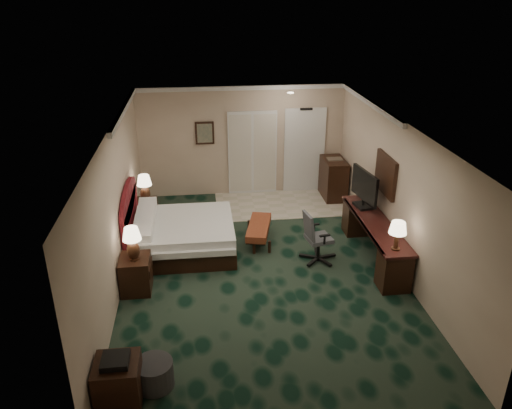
{
  "coord_description": "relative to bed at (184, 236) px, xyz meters",
  "views": [
    {
      "loc": [
        -1.03,
        -7.94,
        4.89
      ],
      "look_at": [
        -0.03,
        0.6,
        1.06
      ],
      "focal_mm": 35.0,
      "sensor_mm": 36.0,
      "label": 1
    }
  ],
  "objects": [
    {
      "name": "nightstand_near",
      "position": [
        -0.8,
        -1.34,
        0.01
      ],
      "size": [
        0.51,
        0.58,
        0.63
      ],
      "primitive_type": "cube",
      "color": "black",
      "rests_on": "ground"
    },
    {
      "name": "lamp_far",
      "position": [
        -0.82,
        1.27,
        0.55
      ],
      "size": [
        0.4,
        0.4,
        0.59
      ],
      "primitive_type": null,
      "rotation": [
        0.0,
        0.0,
        0.34
      ],
      "color": "black",
      "rests_on": "nightstand_far"
    },
    {
      "name": "desk",
      "position": [
        3.62,
        -0.73,
        0.07
      ],
      "size": [
        0.57,
        2.63,
        0.76
      ],
      "primitive_type": "cube",
      "color": "black",
      "rests_on": "ground"
    },
    {
      "name": "nightstand_far",
      "position": [
        -0.83,
        1.29,
        -0.03
      ],
      "size": [
        0.45,
        0.51,
        0.56
      ],
      "primitive_type": "cube",
      "color": "black",
      "rests_on": "ground"
    },
    {
      "name": "closet_doors",
      "position": [
        1.67,
        2.8,
        0.74
      ],
      "size": [
        1.2,
        0.06,
        2.1
      ],
      "primitive_type": "cube",
      "color": "#BEB7A6",
      "rests_on": "ground"
    },
    {
      "name": "side_table",
      "position": [
        -0.77,
        -3.88,
        -0.01
      ],
      "size": [
        0.56,
        0.56,
        0.6
      ],
      "primitive_type": "cube",
      "color": "black",
      "rests_on": "ground"
    },
    {
      "name": "bed_bench",
      "position": [
        1.51,
        0.17,
        -0.11
      ],
      "size": [
        0.66,
        1.23,
        0.4
      ],
      "primitive_type": "cube",
      "rotation": [
        0.0,
        0.0,
        -0.23
      ],
      "color": "maroon",
      "rests_on": "ground"
    },
    {
      "name": "crown_molding",
      "position": [
        1.42,
        -0.91,
        2.34
      ],
      "size": [
        5.0,
        7.5,
        0.1
      ],
      "primitive_type": null,
      "color": "silver",
      "rests_on": "wall_back"
    },
    {
      "name": "entry_door",
      "position": [
        2.97,
        2.81,
        0.74
      ],
      "size": [
        1.02,
        0.06,
        2.18
      ],
      "primitive_type": "cube",
      "color": "silver",
      "rests_on": "ground"
    },
    {
      "name": "wall_right",
      "position": [
        3.92,
        -0.91,
        1.04
      ],
      "size": [
        0.0,
        7.5,
        2.7
      ],
      "primitive_type": "cube",
      "color": "tan",
      "rests_on": "ground"
    },
    {
      "name": "lamp_near",
      "position": [
        -0.79,
        -1.37,
        0.62
      ],
      "size": [
        0.33,
        0.33,
        0.59
      ],
      "primitive_type": null,
      "rotation": [
        0.0,
        0.0,
        0.08
      ],
      "color": "black",
      "rests_on": "nightstand_near"
    },
    {
      "name": "ceiling",
      "position": [
        1.42,
        -0.91,
        2.39
      ],
      "size": [
        5.0,
        7.5,
        0.0
      ],
      "primitive_type": "cube",
      "color": "silver",
      "rests_on": "wall_back"
    },
    {
      "name": "tile_patch",
      "position": [
        2.32,
        1.99,
        -0.3
      ],
      "size": [
        3.2,
        1.7,
        0.01
      ],
      "primitive_type": "cube",
      "color": "#B7B19A",
      "rests_on": "ground"
    },
    {
      "name": "wall_art",
      "position": [
        0.52,
        2.8,
        1.29
      ],
      "size": [
        0.45,
        0.06,
        0.55
      ],
      "primitive_type": "cube",
      "color": "#4A5A54",
      "rests_on": "wall_back"
    },
    {
      "name": "desk_lamp",
      "position": [
        3.6,
        -1.78,
        0.71
      ],
      "size": [
        0.36,
        0.36,
        0.52
      ],
      "primitive_type": null,
      "rotation": [
        0.0,
        0.0,
        0.24
      ],
      "color": "black",
      "rests_on": "desk"
    },
    {
      "name": "desk_chair",
      "position": [
        2.55,
        -0.7,
        0.2
      ],
      "size": [
        0.68,
        0.66,
        1.01
      ],
      "primitive_type": null,
      "rotation": [
        0.0,
        0.0,
        0.19
      ],
      "color": "#46474C",
      "rests_on": "ground"
    },
    {
      "name": "tv",
      "position": [
        3.6,
        -0.02,
        0.83
      ],
      "size": [
        0.24,
        0.99,
        0.77
      ],
      "primitive_type": "cube",
      "rotation": [
        0.0,
        0.0,
        0.16
      ],
      "color": "black",
      "rests_on": "desk"
    },
    {
      "name": "wall_mirror",
      "position": [
        3.88,
        -0.31,
        1.24
      ],
      "size": [
        0.05,
        0.95,
        0.75
      ],
      "primitive_type": "cube",
      "color": "white",
      "rests_on": "wall_right"
    },
    {
      "name": "wall_front",
      "position": [
        1.42,
        -4.66,
        1.04
      ],
      "size": [
        5.0,
        0.0,
        2.7
      ],
      "primitive_type": "cube",
      "color": "tan",
      "rests_on": "ground"
    },
    {
      "name": "floor",
      "position": [
        1.42,
        -0.91,
        -0.31
      ],
      "size": [
        5.0,
        7.5,
        0.0
      ],
      "primitive_type": "cube",
      "color": "black",
      "rests_on": "ground"
    },
    {
      "name": "headboard",
      "position": [
        -1.02,
        0.09,
        0.39
      ],
      "size": [
        0.12,
        2.0,
        1.4
      ],
      "primitive_type": null,
      "color": "#4C0909",
      "rests_on": "ground"
    },
    {
      "name": "bed",
      "position": [
        0.0,
        0.0,
        0.0
      ],
      "size": [
        1.95,
        1.81,
        0.62
      ],
      "primitive_type": "cube",
      "color": "silver",
      "rests_on": "ground"
    },
    {
      "name": "ottoman",
      "position": [
        -0.35,
        -3.66,
        -0.13
      ],
      "size": [
        0.62,
        0.62,
        0.37
      ],
      "primitive_type": "cylinder",
      "rotation": [
        0.0,
        0.0,
        0.23
      ],
      "color": "#2F2F33",
      "rests_on": "ground"
    },
    {
      "name": "minibar",
      "position": [
        3.62,
        2.29,
        0.18
      ],
      "size": [
        0.51,
        0.93,
        0.98
      ],
      "primitive_type": "cube",
      "color": "black",
      "rests_on": "ground"
    },
    {
      "name": "wall_left",
      "position": [
        -1.08,
        -0.91,
        1.04
      ],
      "size": [
        0.0,
        7.5,
        2.7
      ],
      "primitive_type": "cube",
      "color": "tan",
      "rests_on": "ground"
    },
    {
      "name": "wall_back",
      "position": [
        1.42,
        2.84,
        1.04
      ],
      "size": [
        5.0,
        0.0,
        2.7
      ],
      "primitive_type": "cube",
      "color": "tan",
      "rests_on": "ground"
    }
  ]
}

